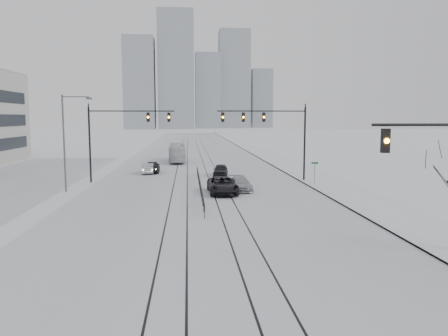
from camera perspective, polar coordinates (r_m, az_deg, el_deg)
road at (r=71.65m, az=-3.83°, el=1.06°), size 22.00×260.00×0.02m
sidewalk_east at (r=73.11m, az=6.81°, el=1.19°), size 5.00×260.00×0.16m
curb at (r=72.66m, az=4.91°, el=1.16°), size 0.10×260.00×0.12m
parking_strip at (r=50.49m, az=-26.68°, el=-1.95°), size 14.00×60.00×0.03m
tram_rails at (r=51.78m, az=-3.48°, el=-1.05°), size 5.30×180.00×0.01m
skyline at (r=285.99m, az=-3.56°, el=11.33°), size 96.00×48.00×72.00m
traffic_mast_ne at (r=47.23m, az=6.59°, el=5.17°), size 9.60×0.37×8.00m
traffic_mast_nw at (r=47.91m, az=-13.70°, el=4.82°), size 9.10×0.37×8.00m
street_light_west at (r=42.81m, az=-19.81°, el=3.94°), size 2.73×0.25×9.00m
median_fence at (r=41.82m, az=-3.18°, el=-2.18°), size 0.06×24.00×1.00m
street_sign at (r=45.50m, az=11.77°, el=-0.23°), size 0.70×0.06×2.40m
sedan_sb_inner at (r=55.49m, az=-9.35°, el=0.15°), size 1.86×4.47×1.51m
sedan_sb_outer at (r=54.84m, az=-9.86°, el=-0.05°), size 1.54×4.01×1.30m
sedan_nb_front at (r=39.72m, az=-0.19°, el=-2.30°), size 2.70×5.55×1.52m
sedan_nb_right at (r=41.41m, az=2.18°, el=-2.12°), size 2.08×4.46×1.26m
sedan_nb_far at (r=51.76m, az=-0.45°, el=-0.29°), size 2.17×4.28×1.40m
box_truck at (r=68.58m, az=-6.10°, el=1.99°), size 2.59×10.38×2.88m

